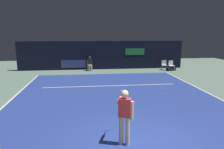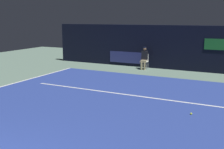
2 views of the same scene
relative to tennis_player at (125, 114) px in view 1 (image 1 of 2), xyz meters
The scene contains 12 objects.
ground_plane 5.17m from the tennis_player, 86.00° to the left, with size 30.98×30.98×0.00m, color slate.
court_surface 5.17m from the tennis_player, 86.00° to the left, with size 10.71×12.20×0.01m, color navy.
line_sideline_left 7.66m from the tennis_player, 41.84° to the left, with size 0.10×12.20×0.01m, color white.
line_sideline_right 7.15m from the tennis_player, 134.33° to the left, with size 0.10×12.20×0.01m, color white.
line_service 7.27m from the tennis_player, 87.19° to the left, with size 8.35×0.10×0.01m, color white.
back_wall 13.64m from the tennis_player, 88.52° to the left, with size 15.11×0.33×2.60m.
tennis_player is the anchor object (origin of this frame).
line_judge_on_chair 12.93m from the tennis_player, 93.64° to the left, with size 0.48×0.56×1.32m.
courtside_chair_near 13.76m from the tennis_player, 62.15° to the left, with size 0.46×0.44×0.88m.
courtside_chair_far 13.82m from the tennis_player, 64.74° to the left, with size 0.49×0.47×0.88m.
tennis_ball 6.90m from the tennis_player, 60.89° to the left, with size 0.07×0.07×0.07m, color #CCE033.
equipment_bag 13.68m from the tennis_player, 62.12° to the left, with size 0.84×0.32×0.32m, color black.
Camera 1 is at (-1.44, -5.86, 3.38)m, focal length 34.12 mm.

